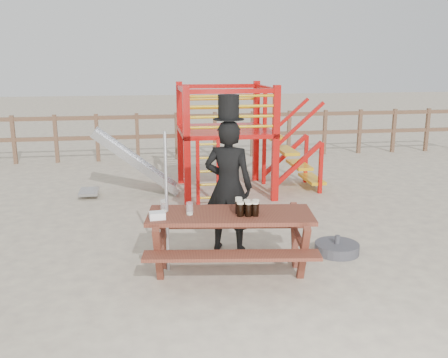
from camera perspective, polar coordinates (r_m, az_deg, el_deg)
ground at (r=6.47m, az=3.51°, el=-9.67°), size 60.00×60.00×0.00m
back_fence at (r=12.99m, az=-3.23°, el=5.58°), size 15.09×0.09×1.20m
playground_fort at (r=9.60m, az=-0.36°, el=4.76°), size 4.71×1.84×2.10m
picnic_table at (r=6.04m, az=0.71°, el=-6.47°), size 2.13×1.61×0.76m
man_with_hat at (r=6.64m, az=0.51°, el=-0.43°), size 0.77×0.65×2.11m
metal_pole at (r=6.04m, az=-6.57°, el=-2.72°), size 0.04×0.04×1.73m
parasol_base at (r=6.94m, az=12.77°, el=-7.72°), size 0.59×0.59×0.25m
paper_bag at (r=5.79m, az=-7.64°, el=-4.15°), size 0.19×0.16×0.08m
stout_pints at (r=5.89m, az=2.56°, el=-3.25°), size 0.28×0.29×0.17m
empty_glasses at (r=5.96m, az=-5.44°, el=-3.28°), size 0.38×0.24×0.15m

